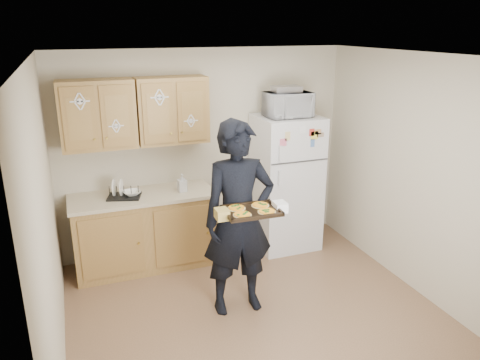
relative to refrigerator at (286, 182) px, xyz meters
name	(u,v)px	position (x,y,z in m)	size (l,w,h in m)	color
floor	(259,318)	(-0.95, -1.43, -0.85)	(3.60, 3.60, 0.00)	brown
ceiling	(263,57)	(-0.95, -1.43, 1.65)	(3.60, 3.60, 0.00)	silver
wall_back	(205,152)	(-0.95, 0.37, 0.40)	(3.60, 0.04, 2.50)	#BFB49A
wall_front	(386,307)	(-0.95, -3.23, 0.40)	(3.60, 0.04, 2.50)	#BFB49A
wall_left	(47,229)	(-2.75, -1.43, 0.40)	(0.04, 3.60, 2.50)	#BFB49A
wall_right	(422,178)	(0.85, -1.43, 0.40)	(0.04, 3.60, 2.50)	#BFB49A
refrigerator	(286,182)	(0.00, 0.00, 0.00)	(0.75, 0.70, 1.70)	silver
base_cabinet	(145,232)	(-1.80, 0.05, -0.42)	(1.60, 0.60, 0.86)	olive
countertop	(142,196)	(-1.80, 0.05, 0.03)	(1.64, 0.64, 0.04)	beige
upper_cab_left	(97,115)	(-2.20, 0.18, 0.98)	(0.80, 0.33, 0.75)	olive
upper_cab_right	(172,110)	(-1.38, 0.18, 0.98)	(0.80, 0.33, 0.75)	olive
cereal_box	(310,220)	(0.52, 0.24, -0.69)	(0.20, 0.07, 0.32)	gold
person	(239,219)	(-1.07, -1.16, 0.12)	(0.71, 0.46, 1.94)	black
baking_tray	(251,211)	(-1.05, -1.46, 0.31)	(0.49, 0.36, 0.04)	black
pizza_front_left	(242,215)	(-1.17, -1.54, 0.33)	(0.16, 0.16, 0.02)	orange
pizza_front_right	(267,211)	(-0.94, -1.55, 0.33)	(0.16, 0.16, 0.02)	orange
pizza_back_left	(236,208)	(-1.17, -1.38, 0.33)	(0.16, 0.16, 0.02)	orange
pizza_back_right	(260,205)	(-0.94, -1.38, 0.33)	(0.16, 0.16, 0.02)	orange
microwave	(288,105)	(-0.03, -0.05, 1.00)	(0.53, 0.36, 0.30)	silver
foil_pan	(286,89)	(-0.04, -0.02, 1.18)	(0.33, 0.23, 0.07)	#AFAFB6
dish_rack	(124,191)	(-2.00, 0.03, 0.12)	(0.36, 0.27, 0.14)	black
bowl	(132,193)	(-1.92, 0.03, 0.09)	(0.20, 0.20, 0.05)	white
soap_bottle	(182,183)	(-1.34, 0.00, 0.16)	(0.10, 0.10, 0.21)	silver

